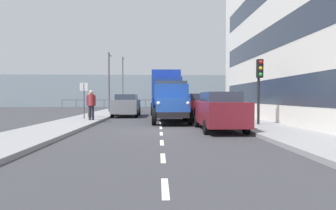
{
  "coord_description": "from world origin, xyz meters",
  "views": [
    {
      "loc": [
        0.1,
        12.83,
        1.49
      ],
      "look_at": [
        -0.55,
        -7.03,
        0.95
      ],
      "focal_mm": 30.34,
      "sensor_mm": 36.0,
      "label": 1
    }
  ],
  "objects_px": {
    "lorry_cargo_blue": "(166,91)",
    "car_red_kerbside_1": "(200,107)",
    "car_white_kerbside_2": "(191,104)",
    "pedestrian_in_dark_coat": "(91,102)",
    "lamp_post_promenade": "(109,76)",
    "lamp_post_far": "(123,77)",
    "pedestrian_strolling": "(90,103)",
    "street_sign": "(84,94)",
    "car_maroon_kerbside_near": "(219,111)",
    "traffic_light_near": "(259,77)",
    "truck_vintage_blue": "(171,103)",
    "car_grey_oppositeside_0": "(127,105)"
  },
  "relations": [
    {
      "from": "car_white_kerbside_2",
      "to": "street_sign",
      "type": "distance_m",
      "value": 9.36
    },
    {
      "from": "truck_vintage_blue",
      "to": "traffic_light_near",
      "type": "relative_size",
      "value": 1.76
    },
    {
      "from": "truck_vintage_blue",
      "to": "car_white_kerbside_2",
      "type": "height_order",
      "value": "truck_vintage_blue"
    },
    {
      "from": "pedestrian_in_dark_coat",
      "to": "lamp_post_promenade",
      "type": "distance_m",
      "value": 10.63
    },
    {
      "from": "pedestrian_in_dark_coat",
      "to": "lamp_post_promenade",
      "type": "relative_size",
      "value": 0.31
    },
    {
      "from": "lorry_cargo_blue",
      "to": "traffic_light_near",
      "type": "height_order",
      "value": "lorry_cargo_blue"
    },
    {
      "from": "car_white_kerbside_2",
      "to": "car_red_kerbside_1",
      "type": "bearing_deg",
      "value": 90.0
    },
    {
      "from": "lamp_post_promenade",
      "to": "lamp_post_far",
      "type": "bearing_deg",
      "value": -88.95
    },
    {
      "from": "lorry_cargo_blue",
      "to": "car_red_kerbside_1",
      "type": "bearing_deg",
      "value": 104.74
    },
    {
      "from": "car_grey_oppositeside_0",
      "to": "lamp_post_far",
      "type": "xyz_separation_m",
      "value": [
        2.43,
        -17.22,
        3.35
      ]
    },
    {
      "from": "car_red_kerbside_1",
      "to": "pedestrian_in_dark_coat",
      "type": "distance_m",
      "value": 6.84
    },
    {
      "from": "truck_vintage_blue",
      "to": "car_grey_oppositeside_0",
      "type": "distance_m",
      "value": 6.48
    },
    {
      "from": "lorry_cargo_blue",
      "to": "car_white_kerbside_2",
      "type": "bearing_deg",
      "value": 129.45
    },
    {
      "from": "lamp_post_far",
      "to": "pedestrian_in_dark_coat",
      "type": "bearing_deg",
      "value": 92.43
    },
    {
      "from": "truck_vintage_blue",
      "to": "lamp_post_promenade",
      "type": "bearing_deg",
      "value": -63.17
    },
    {
      "from": "car_maroon_kerbside_near",
      "to": "car_red_kerbside_1",
      "type": "bearing_deg",
      "value": -90.0
    },
    {
      "from": "car_maroon_kerbside_near",
      "to": "street_sign",
      "type": "bearing_deg",
      "value": -35.56
    },
    {
      "from": "lorry_cargo_blue",
      "to": "traffic_light_near",
      "type": "xyz_separation_m",
      "value": [
        -4.29,
        12.31,
        0.4
      ]
    },
    {
      "from": "pedestrian_in_dark_coat",
      "to": "truck_vintage_blue",
      "type": "bearing_deg",
      "value": 175.15
    },
    {
      "from": "street_sign",
      "to": "pedestrian_strolling",
      "type": "bearing_deg",
      "value": -90.59
    },
    {
      "from": "traffic_light_near",
      "to": "truck_vintage_blue",
      "type": "bearing_deg",
      "value": -32.56
    },
    {
      "from": "lorry_cargo_blue",
      "to": "car_maroon_kerbside_near",
      "type": "bearing_deg",
      "value": 98.67
    },
    {
      "from": "lorry_cargo_blue",
      "to": "car_white_kerbside_2",
      "type": "height_order",
      "value": "lorry_cargo_blue"
    },
    {
      "from": "car_grey_oppositeside_0",
      "to": "lamp_post_far",
      "type": "bearing_deg",
      "value": -81.95
    },
    {
      "from": "pedestrian_in_dark_coat",
      "to": "traffic_light_near",
      "type": "relative_size",
      "value": 0.55
    },
    {
      "from": "pedestrian_strolling",
      "to": "lamp_post_far",
      "type": "xyz_separation_m",
      "value": [
        0.27,
        -19.9,
        3.14
      ]
    },
    {
      "from": "car_maroon_kerbside_near",
      "to": "pedestrian_in_dark_coat",
      "type": "height_order",
      "value": "pedestrian_in_dark_coat"
    },
    {
      "from": "car_maroon_kerbside_near",
      "to": "pedestrian_strolling",
      "type": "distance_m",
      "value": 10.01
    },
    {
      "from": "lorry_cargo_blue",
      "to": "car_grey_oppositeside_0",
      "type": "xyz_separation_m",
      "value": [
        3.15,
        4.0,
        -1.18
      ]
    },
    {
      "from": "lamp_post_promenade",
      "to": "lamp_post_far",
      "type": "height_order",
      "value": "lamp_post_far"
    },
    {
      "from": "car_white_kerbside_2",
      "to": "lamp_post_far",
      "type": "xyz_separation_m",
      "value": [
        7.64,
        -15.71,
        3.35
      ]
    },
    {
      "from": "lorry_cargo_blue",
      "to": "car_red_kerbside_1",
      "type": "height_order",
      "value": "lorry_cargo_blue"
    },
    {
      "from": "car_white_kerbside_2",
      "to": "car_maroon_kerbside_near",
      "type": "bearing_deg",
      "value": 90.0
    },
    {
      "from": "truck_vintage_blue",
      "to": "pedestrian_strolling",
      "type": "distance_m",
      "value": 6.13
    },
    {
      "from": "pedestrian_strolling",
      "to": "street_sign",
      "type": "height_order",
      "value": "street_sign"
    },
    {
      "from": "street_sign",
      "to": "car_red_kerbside_1",
      "type": "bearing_deg",
      "value": -177.0
    },
    {
      "from": "truck_vintage_blue",
      "to": "street_sign",
      "type": "xyz_separation_m",
      "value": [
        5.4,
        -1.43,
        0.5
      ]
    },
    {
      "from": "lamp_post_promenade",
      "to": "lamp_post_far",
      "type": "xyz_separation_m",
      "value": [
        0.22,
        -12.09,
        0.71
      ]
    },
    {
      "from": "lamp_post_far",
      "to": "lamp_post_promenade",
      "type": "bearing_deg",
      "value": 91.05
    },
    {
      "from": "car_red_kerbside_1",
      "to": "lamp_post_far",
      "type": "height_order",
      "value": "lamp_post_far"
    },
    {
      "from": "car_white_kerbside_2",
      "to": "street_sign",
      "type": "relative_size",
      "value": 1.82
    },
    {
      "from": "car_white_kerbside_2",
      "to": "car_grey_oppositeside_0",
      "type": "height_order",
      "value": "same"
    },
    {
      "from": "lorry_cargo_blue",
      "to": "car_maroon_kerbside_near",
      "type": "relative_size",
      "value": 1.82
    },
    {
      "from": "truck_vintage_blue",
      "to": "lorry_cargo_blue",
      "type": "height_order",
      "value": "lorry_cargo_blue"
    },
    {
      "from": "car_white_kerbside_2",
      "to": "car_grey_oppositeside_0",
      "type": "distance_m",
      "value": 5.42
    },
    {
      "from": "lorry_cargo_blue",
      "to": "lamp_post_far",
      "type": "relative_size",
      "value": 1.18
    },
    {
      "from": "car_red_kerbside_1",
      "to": "lorry_cargo_blue",
      "type": "bearing_deg",
      "value": -75.26
    },
    {
      "from": "car_white_kerbside_2",
      "to": "pedestrian_in_dark_coat",
      "type": "xyz_separation_m",
      "value": [
        6.69,
        6.73,
        0.29
      ]
    },
    {
      "from": "pedestrian_strolling",
      "to": "traffic_light_near",
      "type": "xyz_separation_m",
      "value": [
        -9.6,
        5.63,
        1.36
      ]
    },
    {
      "from": "truck_vintage_blue",
      "to": "car_red_kerbside_1",
      "type": "bearing_deg",
      "value": -137.49
    }
  ]
}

